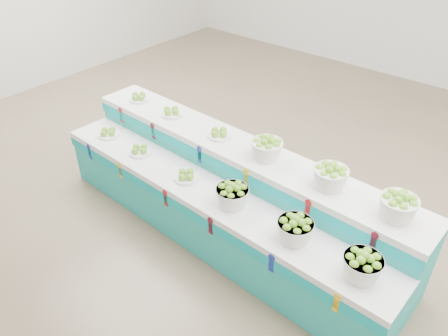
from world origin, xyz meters
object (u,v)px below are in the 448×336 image
Objects in this scene: display_stand at (224,195)px; basket_upper_right at (398,206)px; basket_lower_left at (232,195)px; plate_upper_mid at (171,111)px.

display_stand is 1.89m from basket_upper_right.
display_stand is 12.99× the size of basket_lower_left.
basket_upper_right is (1.77, 0.22, 0.63)m from display_stand.
basket_upper_right is at bearing 19.18° from basket_lower_left.
plate_upper_mid is 2.86m from basket_upper_right.
basket_lower_left is at bearing -22.04° from plate_upper_mid.
basket_upper_right is at bearing 8.68° from display_stand.
basket_lower_left is 1.56m from plate_upper_mid.
basket_upper_right is (2.86, -0.08, 0.07)m from plate_upper_mid.
basket_upper_right is (1.43, 0.50, 0.30)m from basket_lower_left.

